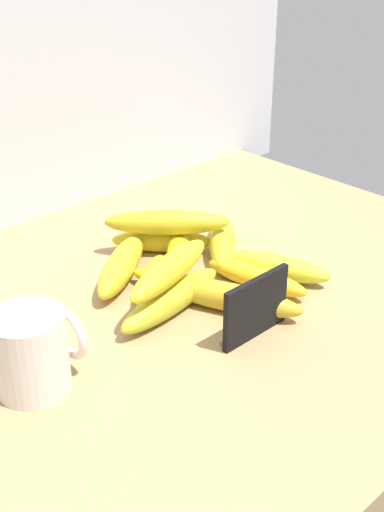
% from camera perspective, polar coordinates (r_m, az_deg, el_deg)
% --- Properties ---
extents(counter_top, '(1.10, 0.76, 0.03)m').
position_cam_1_polar(counter_top, '(0.92, -1.86, -5.15)').
color(counter_top, '#A68658').
rests_on(counter_top, ground).
extents(chalkboard_sign, '(0.11, 0.02, 0.08)m').
position_cam_1_polar(chalkboard_sign, '(0.84, 5.46, -4.60)').
color(chalkboard_sign, black).
rests_on(chalkboard_sign, counter_top).
extents(coffee_mug, '(0.10, 0.08, 0.10)m').
position_cam_1_polar(coffee_mug, '(0.77, -13.55, -7.97)').
color(coffee_mug, silver).
rests_on(coffee_mug, counter_top).
extents(banana_0, '(0.10, 0.17, 0.04)m').
position_cam_1_polar(banana_0, '(0.98, 7.03, -0.89)').
color(banana_0, gold).
rests_on(banana_0, counter_top).
extents(banana_1, '(0.15, 0.15, 0.04)m').
position_cam_1_polar(banana_1, '(1.04, 2.60, 1.28)').
color(banana_1, gold).
rests_on(banana_1, counter_top).
extents(banana_2, '(0.17, 0.14, 0.04)m').
position_cam_1_polar(banana_2, '(0.97, -6.12, -0.83)').
color(banana_2, gold).
rests_on(banana_2, counter_top).
extents(banana_3, '(0.20, 0.07, 0.04)m').
position_cam_1_polar(banana_3, '(0.89, -1.76, -3.73)').
color(banana_3, gold).
rests_on(banana_3, counter_top).
extents(banana_4, '(0.08, 0.18, 0.03)m').
position_cam_1_polar(banana_4, '(0.92, -0.39, -2.85)').
color(banana_4, yellow).
rests_on(banana_4, counter_top).
extents(banana_5, '(0.15, 0.15, 0.04)m').
position_cam_1_polar(banana_5, '(1.01, -1.14, 0.34)').
color(banana_5, yellow).
rests_on(banana_5, counter_top).
extents(banana_6, '(0.15, 0.13, 0.04)m').
position_cam_1_polar(banana_6, '(0.93, -3.12, -2.36)').
color(banana_6, gold).
rests_on(banana_6, counter_top).
extents(banana_7, '(0.14, 0.14, 0.04)m').
position_cam_1_polar(banana_7, '(1.05, -2.59, 1.31)').
color(banana_7, yellow).
rests_on(banana_7, counter_top).
extents(banana_8, '(0.07, 0.16, 0.03)m').
position_cam_1_polar(banana_8, '(0.95, 5.53, -1.85)').
color(banana_8, yellow).
rests_on(banana_8, counter_top).
extents(banana_9, '(0.12, 0.21, 0.04)m').
position_cam_1_polar(banana_9, '(0.90, 3.06, -3.51)').
color(banana_9, gold).
rests_on(banana_9, counter_top).
extents(banana_10, '(0.17, 0.16, 0.04)m').
position_cam_1_polar(banana_10, '(1.02, -2.19, 2.90)').
color(banana_10, gold).
rests_on(banana_10, banana_7).
extents(banana_11, '(0.18, 0.09, 0.04)m').
position_cam_1_polar(banana_11, '(0.88, -1.72, -1.14)').
color(banana_11, yellow).
rests_on(banana_11, banana_3).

